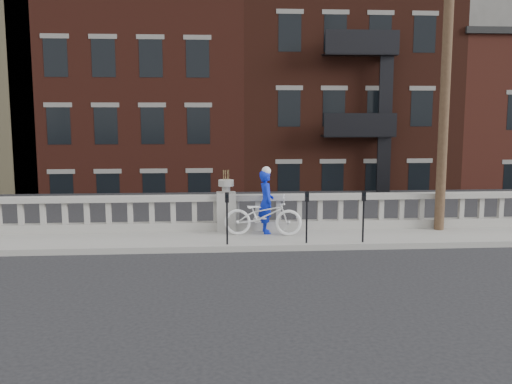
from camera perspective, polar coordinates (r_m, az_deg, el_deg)
ground at (r=12.81m, az=-2.58°, el=-8.11°), size 120.00×120.00×0.00m
sidewalk at (r=15.69m, az=-2.90°, el=-4.80°), size 32.00×2.20×0.15m
balustrade at (r=16.51m, az=-2.99°, el=-2.16°), size 28.00×0.34×1.03m
planter_pedestal at (r=16.48m, az=-3.00°, el=-1.51°), size 0.55×0.55×1.76m
lower_level at (r=35.36m, az=-2.78°, el=6.52°), size 80.00×44.00×20.80m
utility_pole at (r=17.27m, az=18.54°, el=13.20°), size 1.60×0.28×10.00m
parking_meter_b at (r=14.68m, az=-2.92°, el=-2.03°), size 0.10×0.09×1.36m
parking_meter_c at (r=14.87m, az=5.10°, el=-1.93°), size 0.10×0.09×1.36m
parking_meter_d at (r=15.18m, az=10.70°, el=-1.83°), size 0.10×0.09×1.36m
bicycle at (r=15.81m, az=0.71°, el=-2.33°), size 2.22×1.02×1.13m
cyclist at (r=16.05m, az=1.02°, el=-0.98°), size 0.48×0.69×1.78m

